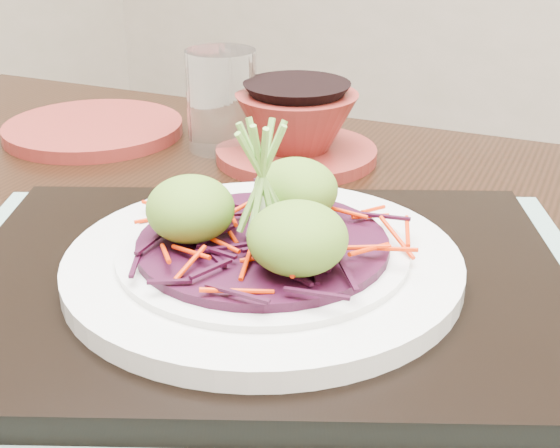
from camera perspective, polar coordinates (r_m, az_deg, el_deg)
The scene contains 11 objects.
dining_table at distance 0.58m, azimuth -0.91°, elevation -12.43°, with size 1.24×0.92×0.71m.
placemat at distance 0.50m, azimuth -1.23°, elevation -5.58°, with size 0.44×0.34×0.00m, color gray.
serving_tray at distance 0.50m, azimuth -1.24°, elevation -4.53°, with size 0.38×0.29×0.02m, color black.
white_plate at distance 0.49m, azimuth -1.25°, elevation -2.80°, with size 0.25×0.25×0.02m.
cabbage_bed at distance 0.48m, azimuth -1.27°, elevation -1.48°, with size 0.16×0.16×0.01m, color #350A1E.
carrot_julienne at distance 0.48m, azimuth -1.28°, elevation -0.66°, with size 0.19×0.19×0.01m, color red, non-canonical shape.
guacamole_scoops at distance 0.47m, azimuth -1.34°, elevation 0.90°, with size 0.14×0.12×0.04m.
scallion_garnish at distance 0.47m, azimuth -1.32°, elevation 3.06°, with size 0.06×0.06×0.09m, color #76B046, non-canonical shape.
terracotta_side_plate at distance 0.84m, azimuth -13.48°, elevation 6.78°, with size 0.18×0.18×0.01m, color maroon.
water_glass at distance 0.77m, azimuth -4.28°, elevation 9.02°, with size 0.07×0.07×0.10m, color white.
terracotta_bowl_set at distance 0.74m, azimuth 1.21°, elevation 6.87°, with size 0.19×0.19×0.06m.
Camera 1 is at (0.32, -0.46, 0.97)m, focal length 50.00 mm.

